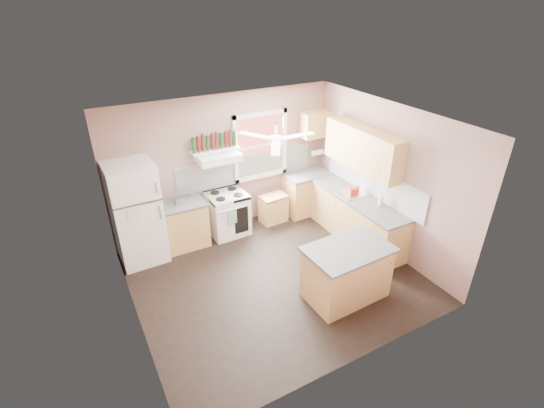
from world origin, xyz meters
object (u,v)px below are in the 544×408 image
toaster (182,198)px  island (346,273)px  stove (228,214)px  refrigerator (136,213)px  cart (273,210)px

toaster → island: bearing=-50.2°
toaster → stove: 1.02m
refrigerator → island: size_ratio=1.51×
toaster → cart: size_ratio=0.52×
toaster → island: toaster is taller
toaster → island: size_ratio=0.23×
refrigerator → toaster: (0.84, 0.05, 0.07)m
stove → island: bearing=-73.0°
stove → island: (0.88, -2.61, 0.00)m
cart → toaster: bearing=174.3°
refrigerator → toaster: bearing=2.3°
toaster → cart: bearing=4.6°
stove → cart: (1.00, -0.04, -0.16)m
refrigerator → stove: (1.69, 0.04, -0.49)m
stove → cart: bearing=-4.1°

